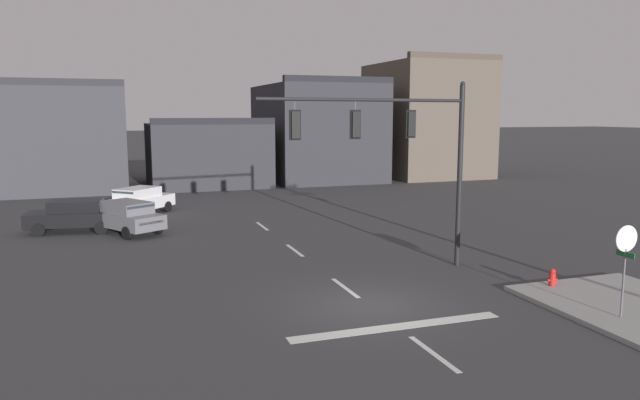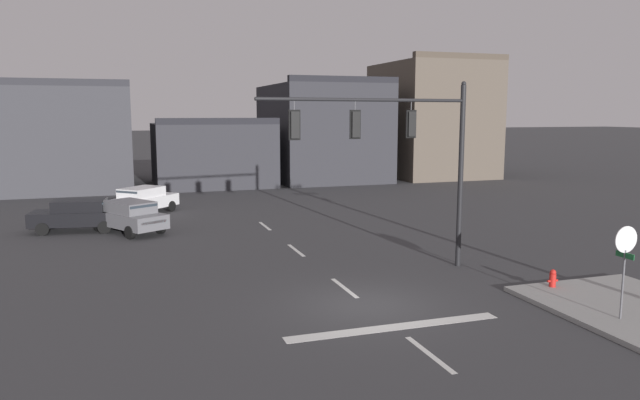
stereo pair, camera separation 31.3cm
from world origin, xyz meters
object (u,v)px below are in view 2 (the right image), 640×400
car_lot_middle (143,200)px  fire_hydrant (552,282)px  car_lot_farside (78,215)px  car_lot_nearside (129,216)px  stop_sign (625,250)px  signal_mast_near_side (402,142)px

car_lot_middle → fire_hydrant: 23.99m
car_lot_middle → car_lot_farside: size_ratio=0.96×
car_lot_nearside → fire_hydrant: car_lot_nearside is taller
car_lot_nearside → car_lot_middle: same height
stop_sign → fire_hydrant: 3.72m
fire_hydrant → stop_sign: bearing=-95.6°
signal_mast_near_side → car_lot_nearside: signal_mast_near_side is taller
car_lot_middle → signal_mast_near_side: bearing=-62.6°
fire_hydrant → car_lot_middle: bearing=121.4°
stop_sign → fire_hydrant: (0.32, 3.23, -1.82)m
car_lot_nearside → stop_sign: bearing=-54.2°
car_lot_farside → fire_hydrant: car_lot_farside is taller
car_lot_farside → fire_hydrant: size_ratio=6.17×
signal_mast_near_side → fire_hydrant: size_ratio=11.00×
signal_mast_near_side → car_lot_nearside: (-9.52, 11.13, -4.03)m
car_lot_nearside → car_lot_farside: 2.73m
car_lot_middle → car_lot_farside: bearing=-127.3°
car_lot_farside → car_lot_nearside: bearing=-26.0°
stop_sign → car_lot_nearside: (-13.06, 18.14, -1.29)m
signal_mast_near_side → stop_sign: 8.32m
car_lot_middle → car_lot_farside: (-3.33, -4.36, 0.00)m
signal_mast_near_side → fire_hydrant: 7.07m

